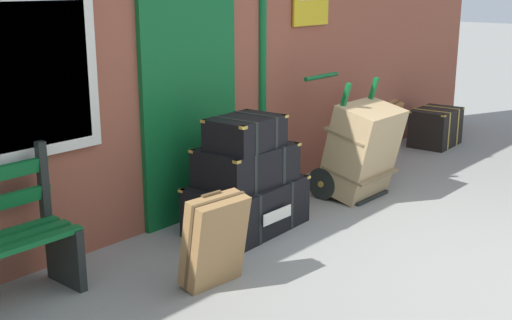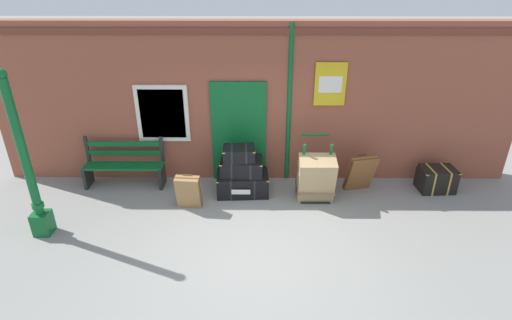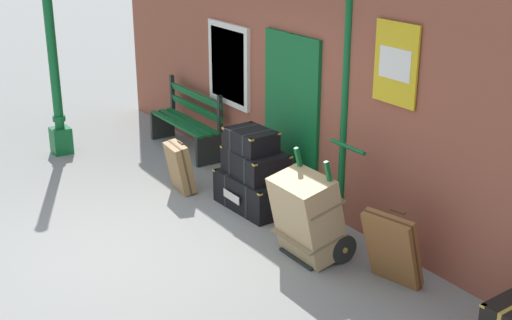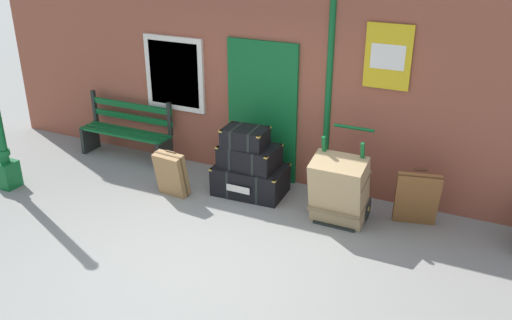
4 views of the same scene
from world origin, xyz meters
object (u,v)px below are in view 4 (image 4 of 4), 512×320
Objects in this scene: platform_bench at (127,132)px; porters_trolley at (342,198)px; suitcase_beige at (171,174)px; suitcase_oxblood at (417,199)px; steamer_trunk_top at (245,137)px; steamer_trunk_base at (250,180)px; steamer_trunk_middle at (249,156)px; large_brown_trunk at (339,190)px.

porters_trolley reaches higher than platform_bench.
porters_trolley reaches higher than suitcase_beige.
suitcase_oxblood is 3.36m from suitcase_beige.
steamer_trunk_top is 0.79× the size of suitcase_oxblood.
steamer_trunk_middle is (-0.01, -0.00, 0.37)m from steamer_trunk_base.
porters_trolley is 0.28m from large_brown_trunk.
suitcase_oxblood is at bearing -2.97° from platform_bench.
porters_trolley is 2.42m from suitcase_beige.
steamer_trunk_middle is at bearing 169.11° from large_brown_trunk.
steamer_trunk_base is 1.64× the size of steamer_trunk_top.
suitcase_oxblood reaches higher than steamer_trunk_middle.
steamer_trunk_middle is 0.30m from steamer_trunk_top.
steamer_trunk_middle is at bearing 176.24° from porters_trolley.
suitcase_oxblood reaches higher than steamer_trunk_base.
steamer_trunk_top is 2.43m from suitcase_oxblood.
steamer_trunk_top is at bearing -177.56° from suitcase_oxblood.
porters_trolley is at bearing -2.28° from steamer_trunk_top.
suitcase_oxblood is (4.74, -0.25, -0.05)m from platform_bench.
suitcase_oxblood is at bearing 20.15° from large_brown_trunk.
porters_trolley is (1.46, -0.06, -0.60)m from steamer_trunk_top.
steamer_trunk_middle is 1.14m from suitcase_beige.
steamer_trunk_top is at bearing -143.94° from steamer_trunk_middle.
large_brown_trunk reaches higher than suitcase_oxblood.
platform_bench is 1.54× the size of steamer_trunk_base.
suitcase_oxblood is at bearing 1.53° from steamer_trunk_base.
suitcase_beige is at bearing -150.34° from steamer_trunk_base.
platform_bench is 2.34× the size of suitcase_beige.
porters_trolley is at bearing -6.08° from platform_bench.
platform_bench is 1.95× the size of steamer_trunk_middle.
platform_bench is 2.52× the size of steamer_trunk_top.
porters_trolley is at bearing 10.91° from suitcase_beige.
large_brown_trunk is 0.99m from suitcase_oxblood.
steamer_trunk_top is 0.66× the size of large_brown_trunk.
platform_bench reaches higher than steamer_trunk_top.
steamer_trunk_middle is 1.02× the size of suitcase_oxblood.
large_brown_trunk is at bearing -10.89° from steamer_trunk_middle.
suitcase_oxblood is (2.34, 0.07, -0.18)m from steamer_trunk_middle.
large_brown_trunk is 1.40× the size of suitcase_beige.
platform_bench is 4.74m from suitcase_oxblood.
steamer_trunk_base is 1.27× the size of steamer_trunk_middle.
large_brown_trunk is (1.41, -0.27, -0.10)m from steamer_trunk_middle.
large_brown_trunk is 1.19× the size of suitcase_oxblood.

